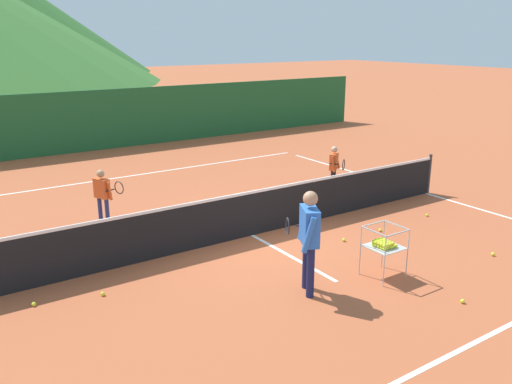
{
  "coord_description": "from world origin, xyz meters",
  "views": [
    {
      "loc": [
        -5.69,
        -8.66,
        4.03
      ],
      "look_at": [
        -0.2,
        -0.44,
        1.09
      ],
      "focal_mm": 37.02,
      "sensor_mm": 36.0,
      "label": 1
    }
  ],
  "objects_px": {
    "instructor": "(309,233)",
    "student_0": "(103,192)",
    "tennis_ball_9": "(380,230)",
    "tennis_ball_7": "(427,215)",
    "tennis_ball_5": "(493,254)",
    "tennis_net": "(252,213)",
    "tennis_ball_11": "(34,304)",
    "student_1": "(334,165)",
    "tennis_ball_0": "(103,294)",
    "ball_cart": "(384,244)",
    "tennis_ball_8": "(463,301)",
    "tennis_ball_6": "(344,240)"
  },
  "relations": [
    {
      "from": "instructor",
      "to": "student_0",
      "type": "height_order",
      "value": "instructor"
    },
    {
      "from": "student_0",
      "to": "student_1",
      "type": "bearing_deg",
      "value": -8.31
    },
    {
      "from": "tennis_ball_6",
      "to": "tennis_ball_9",
      "type": "distance_m",
      "value": 1.04
    },
    {
      "from": "tennis_ball_7",
      "to": "tennis_ball_5",
      "type": "bearing_deg",
      "value": -110.16
    },
    {
      "from": "tennis_ball_7",
      "to": "tennis_ball_8",
      "type": "height_order",
      "value": "same"
    },
    {
      "from": "tennis_ball_0",
      "to": "tennis_ball_8",
      "type": "relative_size",
      "value": 1.0
    },
    {
      "from": "tennis_ball_7",
      "to": "tennis_ball_9",
      "type": "xyz_separation_m",
      "value": [
        -1.63,
        -0.09,
        0.0
      ]
    },
    {
      "from": "tennis_ball_6",
      "to": "tennis_ball_7",
      "type": "xyz_separation_m",
      "value": [
        2.67,
        0.08,
        0.0
      ]
    },
    {
      "from": "tennis_ball_7",
      "to": "tennis_ball_9",
      "type": "height_order",
      "value": "same"
    },
    {
      "from": "student_1",
      "to": "tennis_ball_8",
      "type": "bearing_deg",
      "value": -113.15
    },
    {
      "from": "tennis_ball_7",
      "to": "ball_cart",
      "type": "bearing_deg",
      "value": -153.06
    },
    {
      "from": "tennis_ball_5",
      "to": "tennis_ball_11",
      "type": "bearing_deg",
      "value": 159.99
    },
    {
      "from": "tennis_ball_8",
      "to": "tennis_ball_0",
      "type": "bearing_deg",
      "value": 143.77
    },
    {
      "from": "student_1",
      "to": "tennis_ball_5",
      "type": "bearing_deg",
      "value": -94.47
    },
    {
      "from": "tennis_ball_11",
      "to": "instructor",
      "type": "bearing_deg",
      "value": -27.34
    },
    {
      "from": "tennis_net",
      "to": "tennis_ball_0",
      "type": "height_order",
      "value": "tennis_net"
    },
    {
      "from": "tennis_ball_6",
      "to": "student_1",
      "type": "bearing_deg",
      "value": 51.71
    },
    {
      "from": "tennis_ball_8",
      "to": "tennis_ball_11",
      "type": "distance_m",
      "value": 6.69
    },
    {
      "from": "student_1",
      "to": "tennis_ball_0",
      "type": "bearing_deg",
      "value": -161.16
    },
    {
      "from": "tennis_ball_0",
      "to": "tennis_ball_9",
      "type": "height_order",
      "value": "same"
    },
    {
      "from": "instructor",
      "to": "tennis_ball_9",
      "type": "height_order",
      "value": "instructor"
    },
    {
      "from": "tennis_ball_0",
      "to": "tennis_net",
      "type": "bearing_deg",
      "value": 14.59
    },
    {
      "from": "tennis_ball_0",
      "to": "tennis_ball_7",
      "type": "bearing_deg",
      "value": -2.67
    },
    {
      "from": "tennis_ball_8",
      "to": "tennis_ball_9",
      "type": "xyz_separation_m",
      "value": [
        1.27,
        2.94,
        0.0
      ]
    },
    {
      "from": "tennis_net",
      "to": "student_0",
      "type": "height_order",
      "value": "student_0"
    },
    {
      "from": "student_0",
      "to": "tennis_ball_5",
      "type": "xyz_separation_m",
      "value": [
        5.56,
        -5.84,
        -0.72
      ]
    },
    {
      "from": "tennis_ball_6",
      "to": "tennis_ball_11",
      "type": "height_order",
      "value": "same"
    },
    {
      "from": "instructor",
      "to": "student_0",
      "type": "bearing_deg",
      "value": 108.6
    },
    {
      "from": "tennis_net",
      "to": "ball_cart",
      "type": "bearing_deg",
      "value": -74.62
    },
    {
      "from": "ball_cart",
      "to": "tennis_ball_11",
      "type": "xyz_separation_m",
      "value": [
        -5.28,
        2.25,
        -0.56
      ]
    },
    {
      "from": "student_1",
      "to": "tennis_ball_11",
      "type": "distance_m",
      "value": 8.41
    },
    {
      "from": "tennis_ball_9",
      "to": "instructor",
      "type": "bearing_deg",
      "value": -157.26
    },
    {
      "from": "tennis_net",
      "to": "tennis_ball_5",
      "type": "height_order",
      "value": "tennis_net"
    },
    {
      "from": "instructor",
      "to": "tennis_ball_11",
      "type": "distance_m",
      "value": 4.43
    },
    {
      "from": "instructor",
      "to": "tennis_ball_11",
      "type": "xyz_separation_m",
      "value": [
        -3.83,
        1.98,
        -1.0
      ]
    },
    {
      "from": "tennis_ball_5",
      "to": "tennis_ball_9",
      "type": "distance_m",
      "value": 2.26
    },
    {
      "from": "instructor",
      "to": "student_1",
      "type": "relative_size",
      "value": 1.4
    },
    {
      "from": "tennis_net",
      "to": "tennis_ball_9",
      "type": "distance_m",
      "value": 2.79
    },
    {
      "from": "ball_cart",
      "to": "student_0",
      "type": "bearing_deg",
      "value": 120.71
    },
    {
      "from": "tennis_ball_5",
      "to": "ball_cart",
      "type": "bearing_deg",
      "value": 167.13
    },
    {
      "from": "tennis_net",
      "to": "tennis_ball_0",
      "type": "relative_size",
      "value": 165.95
    },
    {
      "from": "instructor",
      "to": "tennis_ball_9",
      "type": "bearing_deg",
      "value": 22.74
    },
    {
      "from": "tennis_ball_0",
      "to": "tennis_ball_5",
      "type": "height_order",
      "value": "same"
    },
    {
      "from": "tennis_ball_11",
      "to": "tennis_ball_0",
      "type": "bearing_deg",
      "value": -14.47
    },
    {
      "from": "instructor",
      "to": "tennis_ball_7",
      "type": "bearing_deg",
      "value": 16.32
    },
    {
      "from": "tennis_ball_9",
      "to": "tennis_ball_8",
      "type": "bearing_deg",
      "value": -113.34
    },
    {
      "from": "student_1",
      "to": "tennis_ball_0",
      "type": "xyz_separation_m",
      "value": [
        -7.09,
        -2.42,
        -0.71
      ]
    },
    {
      "from": "tennis_ball_0",
      "to": "tennis_ball_8",
      "type": "distance_m",
      "value": 5.72
    },
    {
      "from": "tennis_ball_5",
      "to": "tennis_ball_9",
      "type": "relative_size",
      "value": 1.0
    },
    {
      "from": "tennis_net",
      "to": "student_0",
      "type": "distance_m",
      "value": 3.35
    }
  ]
}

